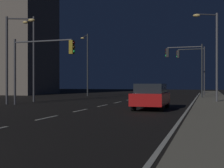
# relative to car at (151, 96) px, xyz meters

# --- Properties ---
(ground_plane) EXTENTS (112.00, 112.00, 0.00)m
(ground_plane) POSITION_rel_car_xyz_m (-3.83, 2.64, -0.82)
(ground_plane) COLOR black
(ground_plane) RESTS_ON ground
(sidewalk_right) EXTENTS (2.87, 77.00, 0.14)m
(sidewalk_right) POSITION_rel_car_xyz_m (3.81, 2.64, -0.75)
(sidewalk_right) COLOR gray
(sidewalk_right) RESTS_ON ground
(lane_markings_center) EXTENTS (0.14, 50.00, 0.01)m
(lane_markings_center) POSITION_rel_car_xyz_m (-3.83, 6.14, -0.82)
(lane_markings_center) COLOR silver
(lane_markings_center) RESTS_ON ground
(lane_edge_line) EXTENTS (0.14, 53.00, 0.01)m
(lane_edge_line) POSITION_rel_car_xyz_m (2.13, 7.64, -0.82)
(lane_edge_line) COLOR silver
(lane_edge_line) RESTS_ON ground
(car) EXTENTS (1.86, 4.42, 1.57)m
(car) POSITION_rel_car_xyz_m (0.00, 0.00, 0.00)
(car) COLOR #B71414
(car) RESTS_ON ground
(traffic_light_far_left) EXTENTS (3.80, 0.35, 5.40)m
(traffic_light_far_left) POSITION_rel_car_xyz_m (1.15, 13.97, 3.12)
(traffic_light_far_left) COLOR #2D3033
(traffic_light_far_left) RESTS_ON sidewalk_right
(traffic_light_near_left) EXTENTS (5.00, 0.39, 4.88)m
(traffic_light_near_left) POSITION_rel_car_xyz_m (-8.18, 1.21, 2.68)
(traffic_light_near_left) COLOR #38383D
(traffic_light_near_left) RESTS_ON ground
(traffic_light_far_right) EXTENTS (3.36, 0.49, 5.75)m
(traffic_light_far_right) POSITION_rel_car_xyz_m (1.59, 19.43, 3.32)
(traffic_light_far_right) COLOR #38383D
(traffic_light_far_right) RESTS_ON sidewalk_right
(street_lamp_corner) EXTENTS (1.91, 1.04, 7.03)m
(street_lamp_corner) POSITION_rel_car_xyz_m (3.69, 7.17, 3.57)
(street_lamp_corner) COLOR #4C4C51
(street_lamp_corner) RESTS_ON sidewalk_right
(street_lamp_far_end) EXTENTS (1.66, 1.85, 7.65)m
(street_lamp_far_end) POSITION_rel_car_xyz_m (-11.02, 17.14, 3.79)
(street_lamp_far_end) COLOR #2D3033
(street_lamp_far_end) RESTS_ON ground
(street_lamp_mid_block) EXTENTS (1.72, 1.13, 7.27)m
(street_lamp_mid_block) POSITION_rel_car_xyz_m (-11.14, 4.81, 3.55)
(street_lamp_mid_block) COLOR #38383D
(street_lamp_mid_block) RESTS_ON ground
(street_lamp_across_street) EXTENTS (2.10, 0.90, 6.61)m
(street_lamp_across_street) POSITION_rel_car_xyz_m (-10.85, 1.49, 3.22)
(street_lamp_across_street) COLOR #38383D
(street_lamp_across_street) RESTS_ON ground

